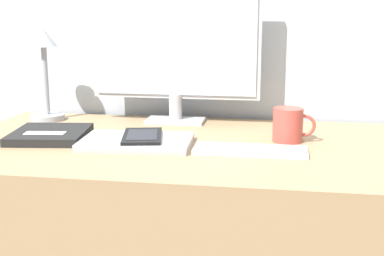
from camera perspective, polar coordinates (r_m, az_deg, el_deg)
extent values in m
cube|color=#B7B7BC|center=(1.87, -1.78, 0.81)|extent=(0.20, 0.11, 0.01)
cylinder|color=#B7B7BC|center=(1.86, -1.79, 2.29)|extent=(0.04, 0.04, 0.09)
cube|color=#B7B7BC|center=(1.84, -1.80, 9.61)|extent=(0.58, 0.01, 0.42)
cube|color=#ADC6E5|center=(1.83, -1.85, 9.59)|extent=(0.55, 0.01, 0.39)
cube|color=silver|center=(1.48, 6.23, -2.37)|extent=(0.31, 0.11, 0.01)
cube|color=silver|center=(1.47, 6.23, -2.12)|extent=(0.29, 0.09, 0.00)
cube|color=#A3A3A8|center=(1.55, -5.93, -1.67)|extent=(0.32, 0.22, 0.01)
cube|color=#B2B2B7|center=(1.55, -5.93, -1.30)|extent=(0.32, 0.22, 0.01)
cube|color=black|center=(1.56, -5.33, -0.86)|extent=(0.15, 0.21, 0.01)
cube|color=black|center=(1.56, -5.33, -0.68)|extent=(0.11, 0.15, 0.00)
cylinder|color=#999EA8|center=(1.97, -15.14, 1.13)|extent=(0.12, 0.12, 0.02)
cylinder|color=#999EA8|center=(1.95, -15.35, 4.87)|extent=(0.02, 0.02, 0.24)
cone|color=#999EA8|center=(1.94, -15.61, 9.36)|extent=(0.10, 0.10, 0.07)
cube|color=black|center=(1.69, -14.90, -0.67)|extent=(0.25, 0.26, 0.02)
cube|color=silver|center=(1.65, -15.42, -0.51)|extent=(0.12, 0.06, 0.00)
cylinder|color=#B7473D|center=(1.61, 10.18, 0.33)|extent=(0.09, 0.09, 0.10)
torus|color=#B7473D|center=(1.61, 11.91, 0.27)|extent=(0.07, 0.01, 0.07)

